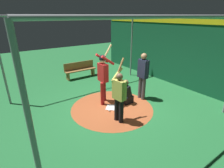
% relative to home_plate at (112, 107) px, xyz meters
% --- Properties ---
extents(ground_plane, '(27.41, 27.41, 0.00)m').
position_rel_home_plate_xyz_m(ground_plane, '(0.00, 0.00, -0.01)').
color(ground_plane, '#216633').
extents(dirt_circle, '(3.02, 3.02, 0.01)m').
position_rel_home_plate_xyz_m(dirt_circle, '(0.00, 0.00, -0.01)').
color(dirt_circle, '#9E4C28').
rests_on(dirt_circle, ground).
extents(home_plate, '(0.59, 0.59, 0.01)m').
position_rel_home_plate_xyz_m(home_plate, '(0.00, 0.00, 0.00)').
color(home_plate, white).
rests_on(home_plate, dirt_circle).
extents(batter, '(0.68, 0.49, 2.22)m').
position_rel_home_plate_xyz_m(batter, '(0.01, -0.56, 1.16)').
color(batter, maroon).
rests_on(batter, ground).
extents(catcher, '(0.58, 0.40, 0.96)m').
position_rel_home_plate_xyz_m(catcher, '(-0.67, -0.03, 0.36)').
color(catcher, black).
rests_on(catcher, ground).
extents(umpire, '(0.24, 0.49, 1.88)m').
position_rel_home_plate_xyz_m(umpire, '(-1.45, 0.04, 1.06)').
color(umpire, '#4C4C51').
rests_on(umpire, ground).
extents(visitor, '(0.55, 0.54, 2.00)m').
position_rel_home_plate_xyz_m(visitor, '(0.31, 0.83, 0.93)').
color(visitor, black).
rests_on(visitor, ground).
extents(back_wall, '(0.22, 11.41, 3.12)m').
position_rel_home_plate_xyz_m(back_wall, '(-4.01, 0.00, 1.56)').
color(back_wall, '#145133').
rests_on(back_wall, ground).
extents(cage_frame, '(6.19, 5.13, 3.22)m').
position_rel_home_plate_xyz_m(cage_frame, '(0.00, 0.00, 2.26)').
color(cage_frame, gray).
rests_on(cage_frame, ground).
extents(bench, '(1.72, 0.36, 0.85)m').
position_rel_home_plate_xyz_m(bench, '(-0.54, -3.82, 0.43)').
color(bench, olive).
rests_on(bench, ground).
extents(baseball_0, '(0.07, 0.07, 0.07)m').
position_rel_home_plate_xyz_m(baseball_0, '(-0.96, -1.01, 0.03)').
color(baseball_0, white).
rests_on(baseball_0, dirt_circle).
extents(baseball_1, '(0.07, 0.07, 0.07)m').
position_rel_home_plate_xyz_m(baseball_1, '(0.24, 0.17, 0.03)').
color(baseball_1, white).
rests_on(baseball_1, dirt_circle).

